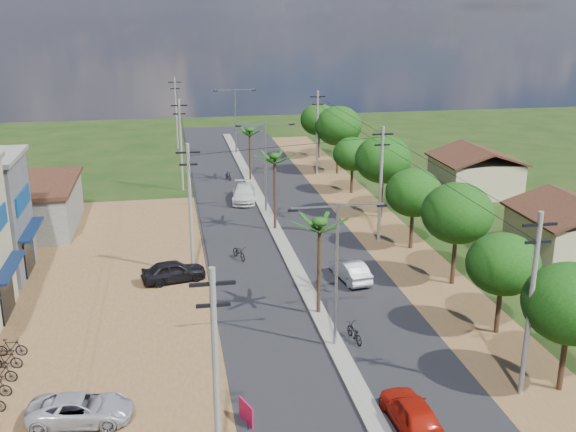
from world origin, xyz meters
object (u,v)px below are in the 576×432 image
Objects in this scene: car_red_near at (412,413)px; car_white_far at (244,194)px; car_parked_dark at (174,271)px; moto_rider_east at (354,333)px; roadside_sign at (246,413)px; car_parked_silver at (81,410)px; car_silver_mid at (350,271)px.

car_white_far is at bearing -87.85° from car_red_near.
car_parked_dark is 13.94m from moto_rider_east.
car_red_near reaches higher than roadside_sign.
car_red_near reaches higher than car_parked_silver.
moto_rider_east is 1.55× the size of roadside_sign.
car_silver_mid reaches higher than roadside_sign.
car_parked_silver is at bearing 151.93° from car_parked_dark.
moto_rider_east is (13.81, 5.13, -0.15)m from car_parked_silver.
car_red_near is at bearing -33.88° from roadside_sign.
car_silver_mid is at bearing -111.68° from car_parked_dark.
car_silver_mid is at bearing 38.24° from roadside_sign.
car_silver_mid reaches higher than car_parked_silver.
moto_rider_east is (-0.30, 8.04, -0.24)m from car_red_near.
car_white_far reaches higher than car_red_near.
car_parked_dark is 3.58× the size of roadside_sign.
car_white_far reaches higher than car_parked_dark.
car_parked_dark is at bearing -17.20° from car_silver_mid.
car_white_far reaches higher than car_parked_silver.
car_red_near is 3.58× the size of roadside_sign.
car_silver_mid is 2.25× the size of moto_rider_east.
car_parked_silver is 14.73m from moto_rider_east.
moto_rider_east is (-2.06, -8.30, -0.20)m from car_silver_mid.
car_parked_silver reaches higher than moto_rider_east.
roadside_sign is (-6.70, -6.45, 0.03)m from moto_rider_east.
car_red_near is at bearing -96.41° from car_parked_silver.
car_parked_dark is 16.88m from roadside_sign.
car_parked_dark is at bearing 78.51° from roadside_sign.
car_parked_silver is 3.85× the size of roadside_sign.
car_parked_dark is (4.30, 15.32, 0.09)m from car_parked_silver.
car_white_far is 35.15m from roadside_sign.
car_red_near reaches higher than car_silver_mid.
car_parked_dark reaches higher than roadside_sign.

